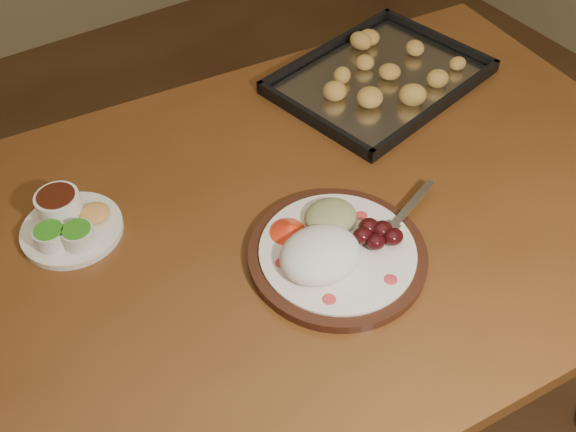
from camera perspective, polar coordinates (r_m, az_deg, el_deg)
ground at (r=1.76m, az=-1.64°, el=-15.81°), size 4.00×4.00×0.00m
dining_table at (r=1.18m, az=-0.44°, el=-3.53°), size 1.58×1.04×0.75m
dinner_plate at (r=1.04m, az=4.02°, el=-2.96°), size 0.38×0.29×0.07m
condiment_saucer at (r=1.14m, az=-18.98°, el=-0.55°), size 0.17×0.17×0.06m
baking_tray at (r=1.42m, az=8.16°, el=12.13°), size 0.48×0.40×0.04m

